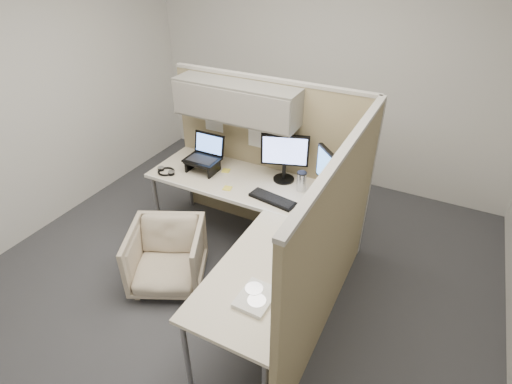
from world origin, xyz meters
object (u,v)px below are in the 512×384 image
at_px(monitor_left, 285,154).
at_px(keyboard, 273,199).
at_px(office_chair, 167,254).
at_px(desk, 252,216).

relative_size(monitor_left, keyboard, 1.08).
xyz_separation_m(office_chair, monitor_left, (0.66, 1.01, 0.68)).
bearing_deg(monitor_left, keyboard, -99.63).
bearing_deg(keyboard, office_chair, -128.98).
bearing_deg(office_chair, keyboard, 16.23).
height_order(desk, monitor_left, monitor_left).
bearing_deg(office_chair, desk, 7.19).
bearing_deg(desk, keyboard, 70.61).
distance_m(desk, monitor_left, 0.68).
relative_size(desk, monitor_left, 4.29).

